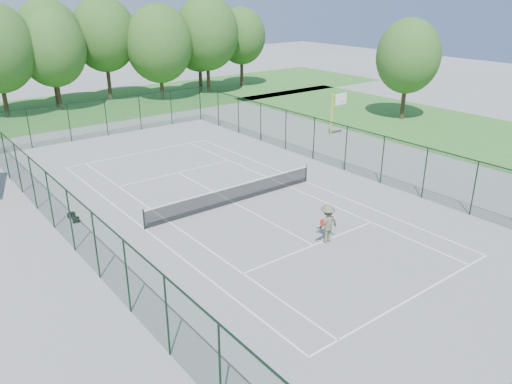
% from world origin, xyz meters
% --- Properties ---
extents(ground, '(140.00, 140.00, 0.00)m').
position_xyz_m(ground, '(0.00, 0.00, 0.00)').
color(ground, gray).
rests_on(ground, ground).
extents(grass_far, '(80.00, 16.00, 0.01)m').
position_xyz_m(grass_far, '(0.00, 30.00, 0.01)').
color(grass_far, '#3D8030').
rests_on(grass_far, ground).
extents(grass_side, '(14.00, 40.00, 0.01)m').
position_xyz_m(grass_side, '(24.00, 4.00, 0.01)').
color(grass_side, '#3D8030').
rests_on(grass_side, ground).
extents(court_lines, '(11.05, 23.85, 0.01)m').
position_xyz_m(court_lines, '(0.00, 0.00, 0.00)').
color(court_lines, white).
rests_on(court_lines, ground).
extents(tennis_net, '(11.08, 0.08, 1.10)m').
position_xyz_m(tennis_net, '(0.00, 0.00, 0.58)').
color(tennis_net, black).
rests_on(tennis_net, ground).
extents(fence_enclosure, '(18.05, 36.05, 3.02)m').
position_xyz_m(fence_enclosure, '(0.00, 0.00, 1.56)').
color(fence_enclosure, '#193E24').
rests_on(fence_enclosure, ground).
extents(tree_line_far, '(39.40, 6.40, 9.70)m').
position_xyz_m(tree_line_far, '(0.00, 30.00, 5.99)').
color(tree_line_far, '#3D2C1E').
rests_on(tree_line_far, ground).
extents(basketball_goal, '(1.20, 1.43, 3.65)m').
position_xyz_m(basketball_goal, '(14.42, 6.06, 2.57)').
color(basketball_goal, yellow).
rests_on(basketball_goal, ground).
extents(tree_side, '(5.69, 5.69, 9.00)m').
position_xyz_m(tree_side, '(24.02, 6.75, 5.68)').
color(tree_side, '#3D2C1E').
rests_on(tree_side, ground).
extents(sports_bag_a, '(0.39, 0.29, 0.28)m').
position_xyz_m(sports_bag_a, '(-7.93, 2.92, 0.14)').
color(sports_bag_a, black).
rests_on(sports_bag_a, ground).
extents(sports_bag_b, '(0.40, 0.30, 0.27)m').
position_xyz_m(sports_bag_b, '(-7.90, 3.67, 0.14)').
color(sports_bag_b, black).
rests_on(sports_bag_b, ground).
extents(tennis_player, '(1.90, 0.82, 1.90)m').
position_xyz_m(tennis_player, '(0.76, -6.49, 0.95)').
color(tennis_player, '#63694C').
rests_on(tennis_player, ground).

